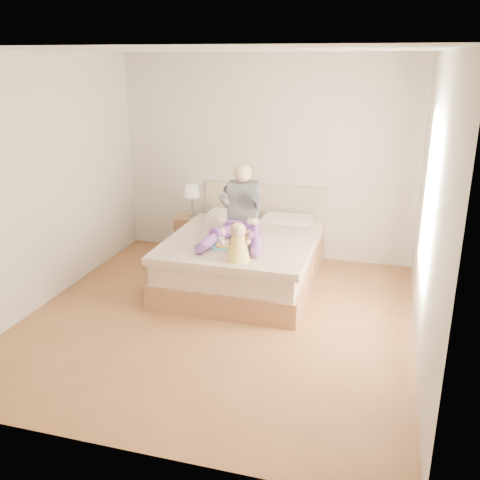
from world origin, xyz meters
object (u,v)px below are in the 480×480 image
(nightstand, at_px, (193,234))
(baby, at_px, (238,245))
(tray, at_px, (231,246))
(bed, at_px, (246,256))
(adult, at_px, (240,216))

(nightstand, height_order, baby, baby)
(tray, bearing_deg, baby, -70.96)
(nightstand, relative_size, tray, 1.10)
(bed, relative_size, nightstand, 4.17)
(nightstand, bearing_deg, bed, -43.80)
(adult, relative_size, baby, 2.57)
(nightstand, relative_size, baby, 1.26)
(tray, bearing_deg, bed, 78.29)
(bed, height_order, baby, baby)
(nightstand, bearing_deg, baby, -60.74)
(bed, relative_size, adult, 2.05)
(adult, bearing_deg, baby, -80.08)
(adult, bearing_deg, nightstand, 131.91)
(adult, height_order, tray, adult)
(nightstand, height_order, adult, adult)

